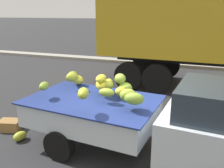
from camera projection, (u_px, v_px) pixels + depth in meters
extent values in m
plane|color=#28282B|center=(126.00, 151.00, 5.23)|extent=(220.00, 220.00, 0.00)
cube|color=gray|center=(175.00, 64.00, 13.52)|extent=(80.00, 0.80, 0.16)
cube|color=silver|center=(219.00, 136.00, 4.25)|extent=(2.07, 1.86, 0.78)
cube|color=#28333D|center=(211.00, 99.00, 4.14)|extent=(1.19, 1.59, 0.52)
cube|color=silver|center=(93.00, 120.00, 5.34)|extent=(2.79, 1.93, 0.08)
cube|color=silver|center=(109.00, 98.00, 5.99)|extent=(2.65, 0.28, 0.44)
cube|color=silver|center=(71.00, 125.00, 4.55)|extent=(2.65, 0.28, 0.44)
cube|color=silver|center=(151.00, 120.00, 4.73)|extent=(0.20, 1.70, 0.44)
cube|color=silver|center=(45.00, 101.00, 5.80)|extent=(0.20, 1.70, 0.44)
cube|color=#B21914|center=(110.00, 99.00, 6.02)|extent=(2.54, 0.23, 0.07)
cube|color=navy|center=(92.00, 100.00, 5.20)|extent=(2.92, 2.06, 0.03)
ellipsoid|color=olive|center=(44.00, 86.00, 5.17)|extent=(0.26, 0.36, 0.18)
ellipsoid|color=#9AA931|center=(107.00, 85.00, 5.38)|extent=(0.37, 0.32, 0.21)
ellipsoid|color=olive|center=(120.00, 79.00, 5.37)|extent=(0.37, 0.38, 0.23)
ellipsoid|color=gold|center=(109.00, 83.00, 5.57)|extent=(0.22, 0.32, 0.19)
ellipsoid|color=gold|center=(101.00, 78.00, 5.23)|extent=(0.22, 0.38, 0.16)
ellipsoid|color=olive|center=(126.00, 87.00, 5.32)|extent=(0.40, 0.37, 0.22)
ellipsoid|color=olive|center=(107.00, 93.00, 4.90)|extent=(0.34, 0.21, 0.18)
ellipsoid|color=gold|center=(101.00, 85.00, 5.30)|extent=(0.35, 0.42, 0.19)
ellipsoid|color=#97A22B|center=(83.00, 93.00, 4.33)|extent=(0.31, 0.42, 0.19)
ellipsoid|color=#919F2B|center=(73.00, 75.00, 6.04)|extent=(0.24, 0.32, 0.18)
ellipsoid|color=gold|center=(78.00, 80.00, 6.14)|extent=(0.44, 0.41, 0.23)
ellipsoid|color=yellow|center=(121.00, 91.00, 5.11)|extent=(0.28, 0.32, 0.18)
ellipsoid|color=#9AA72F|center=(102.00, 83.00, 5.48)|extent=(0.31, 0.25, 0.19)
ellipsoid|color=#9BA62D|center=(72.00, 77.00, 5.69)|extent=(0.35, 0.37, 0.22)
ellipsoid|color=olive|center=(128.00, 95.00, 4.58)|extent=(0.41, 0.39, 0.24)
ellipsoid|color=olive|center=(134.00, 99.00, 4.45)|extent=(0.39, 0.28, 0.23)
cylinder|color=black|center=(220.00, 139.00, 5.07)|extent=(0.65, 0.25, 0.64)
cylinder|color=black|center=(98.00, 115.00, 6.26)|extent=(0.65, 0.25, 0.64)
cylinder|color=black|center=(59.00, 146.00, 4.83)|extent=(0.65, 0.25, 0.64)
cylinder|color=black|center=(167.00, 66.00, 11.01)|extent=(1.09, 0.33, 1.08)
cylinder|color=black|center=(157.00, 79.00, 8.87)|extent=(1.09, 0.33, 1.08)
cylinder|color=black|center=(144.00, 64.00, 11.39)|extent=(1.09, 0.33, 1.08)
cylinder|color=black|center=(129.00, 76.00, 9.26)|extent=(1.09, 0.33, 1.08)
ellipsoid|color=#9CA32A|center=(20.00, 136.00, 5.64)|extent=(0.28, 0.37, 0.21)
cube|color=olive|center=(10.00, 125.00, 6.13)|extent=(0.60, 0.49, 0.26)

